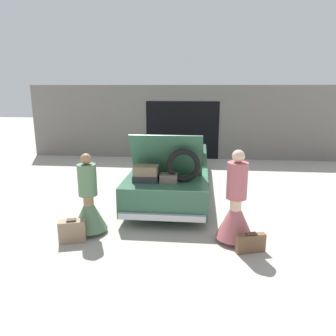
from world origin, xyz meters
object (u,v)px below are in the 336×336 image
Objects in this scene: car at (173,169)px; suitcase_beside_right_person at (251,243)px; suitcase_beside_left_person at (72,231)px; person_right at (236,210)px; person_left at (89,205)px.

car is 3.76m from suitcase_beside_right_person.
car reaches higher than suitcase_beside_left_person.
person_right reaches higher than suitcase_beside_left_person.
suitcase_beside_right_person is (1.60, -3.37, -0.42)m from car.
car is 3.46× the size of person_left.
suitcase_beside_left_person is at bearing -13.96° from person_left.
person_right is (2.73, -0.09, 0.05)m from person_left.
suitcase_beside_right_person is at bearing 90.97° from person_left.
car reaches higher than suitcase_beside_right_person.
suitcase_beside_left_person is (-2.92, -0.32, -0.39)m from person_right.
person_right is at bearing -65.36° from car.
person_left is at bearing -115.34° from car.
person_right is 2.96m from suitcase_beside_left_person.
person_left is at bearing 101.36° from person_right.
suitcase_beside_left_person is at bearing -115.20° from car.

